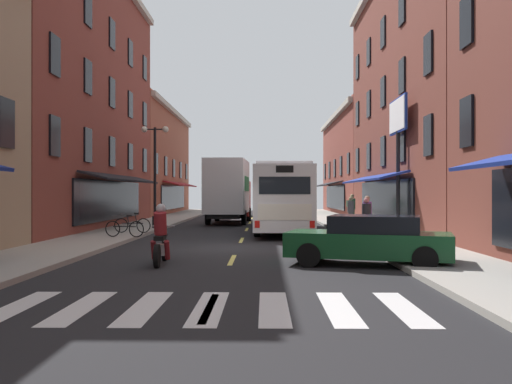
{
  "coord_description": "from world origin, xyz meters",
  "views": [
    {
      "loc": [
        0.94,
        -19.16,
        1.96
      ],
      "look_at": [
        0.56,
        5.51,
        1.99
      ],
      "focal_mm": 37.8,
      "sensor_mm": 36.0,
      "label": 1
    }
  ],
  "objects_px": {
    "billboard_sign": "(398,130)",
    "sedan_mid": "(370,240)",
    "box_truck": "(229,191)",
    "pedestrian_near": "(352,208)",
    "sedan_near": "(237,208)",
    "pedestrian_mid": "(366,218)",
    "motorcycle_rider": "(161,238)",
    "pedestrian_rear": "(367,215)",
    "transit_bus": "(282,198)",
    "bicycle_near": "(132,225)",
    "bicycle_mid": "(125,228)",
    "street_lamp_twin": "(155,171)",
    "pedestrian_far": "(351,211)"
  },
  "relations": [
    {
      "from": "billboard_sign",
      "to": "sedan_mid",
      "type": "height_order",
      "value": "billboard_sign"
    },
    {
      "from": "box_truck",
      "to": "pedestrian_near",
      "type": "xyz_separation_m",
      "value": [
        7.34,
        -3.29,
        -0.99
      ]
    },
    {
      "from": "sedan_near",
      "to": "pedestrian_near",
      "type": "height_order",
      "value": "pedestrian_near"
    },
    {
      "from": "billboard_sign",
      "to": "pedestrian_mid",
      "type": "xyz_separation_m",
      "value": [
        -2.04,
        -3.14,
        -3.85
      ]
    },
    {
      "from": "motorcycle_rider",
      "to": "pedestrian_rear",
      "type": "height_order",
      "value": "pedestrian_rear"
    },
    {
      "from": "transit_bus",
      "to": "sedan_near",
      "type": "relative_size",
      "value": 2.47
    },
    {
      "from": "transit_bus",
      "to": "pedestrian_rear",
      "type": "relative_size",
      "value": 6.86
    },
    {
      "from": "bicycle_near",
      "to": "sedan_near",
      "type": "bearing_deg",
      "value": 79.78
    },
    {
      "from": "bicycle_mid",
      "to": "pedestrian_near",
      "type": "distance_m",
      "value": 14.19
    },
    {
      "from": "motorcycle_rider",
      "to": "pedestrian_rear",
      "type": "distance_m",
      "value": 10.74
    },
    {
      "from": "pedestrian_mid",
      "to": "street_lamp_twin",
      "type": "xyz_separation_m",
      "value": [
        -9.76,
        6.34,
        2.1
      ]
    },
    {
      "from": "sedan_near",
      "to": "street_lamp_twin",
      "type": "xyz_separation_m",
      "value": [
        -3.39,
        -17.03,
        2.39
      ]
    },
    {
      "from": "box_truck",
      "to": "pedestrian_rear",
      "type": "height_order",
      "value": "box_truck"
    },
    {
      "from": "box_truck",
      "to": "sedan_near",
      "type": "bearing_deg",
      "value": 90.11
    },
    {
      "from": "billboard_sign",
      "to": "bicycle_mid",
      "type": "distance_m",
      "value": 12.89
    },
    {
      "from": "motorcycle_rider",
      "to": "pedestrian_mid",
      "type": "relative_size",
      "value": 1.28
    },
    {
      "from": "pedestrian_near",
      "to": "street_lamp_twin",
      "type": "xyz_separation_m",
      "value": [
        -10.75,
        -3.32,
        2.0
      ]
    },
    {
      "from": "billboard_sign",
      "to": "sedan_mid",
      "type": "xyz_separation_m",
      "value": [
        -3.27,
        -10.12,
        -4.12
      ]
    },
    {
      "from": "bicycle_mid",
      "to": "sedan_mid",
      "type": "bearing_deg",
      "value": -40.97
    },
    {
      "from": "pedestrian_mid",
      "to": "street_lamp_twin",
      "type": "bearing_deg",
      "value": -112.91
    },
    {
      "from": "transit_bus",
      "to": "street_lamp_twin",
      "type": "bearing_deg",
      "value": 174.6
    },
    {
      "from": "transit_bus",
      "to": "bicycle_near",
      "type": "bearing_deg",
      "value": -157.34
    },
    {
      "from": "box_truck",
      "to": "transit_bus",
      "type": "bearing_deg",
      "value": -66.18
    },
    {
      "from": "transit_bus",
      "to": "pedestrian_far",
      "type": "distance_m",
      "value": 4.01
    },
    {
      "from": "box_truck",
      "to": "street_lamp_twin",
      "type": "bearing_deg",
      "value": -117.35
    },
    {
      "from": "sedan_near",
      "to": "sedan_mid",
      "type": "relative_size",
      "value": 1.01
    },
    {
      "from": "transit_bus",
      "to": "bicycle_mid",
      "type": "distance_m",
      "value": 8.56
    },
    {
      "from": "bicycle_mid",
      "to": "pedestrian_far",
      "type": "relative_size",
      "value": 1.05
    },
    {
      "from": "pedestrian_rear",
      "to": "bicycle_near",
      "type": "bearing_deg",
      "value": -16.69
    },
    {
      "from": "billboard_sign",
      "to": "pedestrian_rear",
      "type": "bearing_deg",
      "value": -131.74
    },
    {
      "from": "pedestrian_near",
      "to": "sedan_mid",
      "type": "bearing_deg",
      "value": -6.65
    },
    {
      "from": "transit_bus",
      "to": "motorcycle_rider",
      "type": "xyz_separation_m",
      "value": [
        -3.75,
        -12.59,
        -1.0
      ]
    },
    {
      "from": "bicycle_near",
      "to": "pedestrian_near",
      "type": "relative_size",
      "value": 0.99
    },
    {
      "from": "sedan_near",
      "to": "sedan_mid",
      "type": "bearing_deg",
      "value": -80.39
    },
    {
      "from": "transit_bus",
      "to": "pedestrian_rear",
      "type": "distance_m",
      "value": 5.75
    },
    {
      "from": "transit_bus",
      "to": "pedestrian_mid",
      "type": "xyz_separation_m",
      "value": [
        3.15,
        -5.71,
        -0.75
      ]
    },
    {
      "from": "billboard_sign",
      "to": "pedestrian_near",
      "type": "height_order",
      "value": "billboard_sign"
    },
    {
      "from": "pedestrian_mid",
      "to": "sedan_near",
      "type": "bearing_deg",
      "value": -154.68
    },
    {
      "from": "billboard_sign",
      "to": "street_lamp_twin",
      "type": "relative_size",
      "value": 1.17
    },
    {
      "from": "box_truck",
      "to": "street_lamp_twin",
      "type": "relative_size",
      "value": 1.48
    },
    {
      "from": "bicycle_near",
      "to": "pedestrian_rear",
      "type": "relative_size",
      "value": 1.01
    },
    {
      "from": "pedestrian_mid",
      "to": "pedestrian_rear",
      "type": "xyz_separation_m",
      "value": [
        0.25,
        1.13,
        0.04
      ]
    },
    {
      "from": "bicycle_mid",
      "to": "pedestrian_far",
      "type": "distance_m",
      "value": 12.29
    },
    {
      "from": "bicycle_mid",
      "to": "motorcycle_rider",
      "type": "bearing_deg",
      "value": -68.38
    },
    {
      "from": "pedestrian_far",
      "to": "pedestrian_mid",
      "type": "bearing_deg",
      "value": 97.82
    },
    {
      "from": "transit_bus",
      "to": "bicycle_mid",
      "type": "xyz_separation_m",
      "value": [
        -6.66,
        -5.23,
        -1.21
      ]
    },
    {
      "from": "billboard_sign",
      "to": "bicycle_mid",
      "type": "bearing_deg",
      "value": -167.36
    },
    {
      "from": "pedestrian_near",
      "to": "pedestrian_rear",
      "type": "distance_m",
      "value": 8.55
    },
    {
      "from": "transit_bus",
      "to": "street_lamp_twin",
      "type": "relative_size",
      "value": 2.19
    },
    {
      "from": "pedestrian_far",
      "to": "pedestrian_near",
      "type": "bearing_deg",
      "value": -88.43
    }
  ]
}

